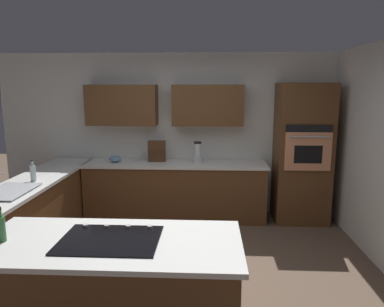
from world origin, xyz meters
name	(u,v)px	position (x,y,z in m)	size (l,w,h in m)	color
ground_plane	(170,272)	(0.00, 0.00, 0.00)	(14.00, 14.00, 0.00)	brown
wall_back	(179,128)	(0.06, -2.05, 1.41)	(6.00, 0.44, 2.60)	silver
lower_cabinets_back	(176,192)	(0.10, -1.72, 0.43)	(2.80, 0.60, 0.86)	brown
countertop_back	(175,164)	(0.10, -1.72, 0.88)	(2.84, 0.64, 0.04)	silver
lower_cabinets_side	(34,216)	(1.82, -0.55, 0.43)	(0.60, 2.90, 0.86)	brown
countertop_side	(31,182)	(1.82, -0.55, 0.88)	(0.64, 2.94, 0.04)	silver
island_base	(113,296)	(0.33, 1.17, 0.43)	(1.95, 0.84, 0.86)	brown
island_top	(110,243)	(0.33, 1.17, 0.88)	(2.03, 0.92, 0.04)	silver
wall_oven	(302,154)	(-1.85, -1.72, 1.07)	(0.80, 0.66, 2.13)	brown
sink_unit	(8,191)	(1.83, -0.04, 0.92)	(0.46, 0.70, 0.23)	#515456
cooktop	(110,239)	(0.33, 1.16, 0.91)	(0.76, 0.56, 0.03)	black
blender	(198,154)	(-0.25, -1.73, 1.04)	(0.15, 0.15, 0.33)	silver
mixing_bowl	(115,159)	(1.05, -1.73, 0.95)	(0.20, 0.20, 0.11)	#668CB2
spice_rack	(157,151)	(0.40, -1.80, 1.07)	(0.27, 0.11, 0.33)	#472B19
dish_soap_bottle	(33,173)	(1.77, -0.52, 1.01)	(0.07, 0.07, 0.28)	silver
oil_bottle	(1,228)	(1.15, 1.22, 1.01)	(0.07, 0.07, 0.27)	#336B38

